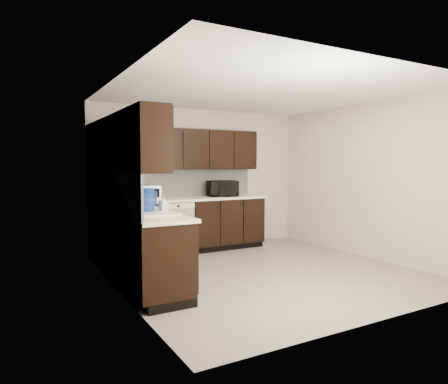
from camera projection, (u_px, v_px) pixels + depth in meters
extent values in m
plane|color=gray|center=(263.00, 272.00, 5.61)|extent=(4.00, 4.00, 0.00)
plane|color=white|center=(265.00, 92.00, 5.44)|extent=(4.00, 4.00, 0.00)
cube|color=beige|center=(201.00, 179.00, 7.27)|extent=(4.00, 0.02, 2.50)
cube|color=beige|center=(120.00, 187.00, 4.55)|extent=(0.02, 4.00, 2.50)
cube|color=beige|center=(365.00, 180.00, 6.50)|extent=(0.02, 4.00, 2.50)
cube|color=beige|center=(385.00, 192.00, 3.78)|extent=(4.00, 0.02, 2.50)
cube|color=black|center=(182.00, 227.00, 6.82)|extent=(3.00, 0.60, 0.90)
cube|color=black|center=(138.00, 249.00, 5.01)|extent=(0.60, 2.20, 0.90)
cube|color=black|center=(182.00, 249.00, 6.87)|extent=(3.00, 0.54, 0.10)
cube|color=black|center=(141.00, 280.00, 5.06)|extent=(0.54, 2.20, 0.10)
cube|color=white|center=(182.00, 199.00, 6.78)|extent=(3.03, 0.63, 0.04)
cube|color=white|center=(138.00, 212.00, 4.98)|extent=(0.63, 2.23, 0.04)
cube|color=#B1B2AD|center=(176.00, 183.00, 7.02)|extent=(3.00, 0.02, 0.48)
cube|color=#B1B2AD|center=(108.00, 190.00, 5.08)|extent=(0.02, 2.80, 0.48)
cube|color=black|center=(179.00, 149.00, 6.84)|extent=(3.00, 0.33, 0.70)
cube|color=black|center=(123.00, 144.00, 4.97)|extent=(0.33, 2.47, 0.70)
cube|color=#F2E7C6|center=(178.00, 227.00, 6.46)|extent=(0.58, 0.02, 0.78)
cube|color=#F2E7C6|center=(178.00, 206.00, 6.44)|extent=(0.58, 0.03, 0.08)
cylinder|color=black|center=(178.00, 206.00, 6.42)|extent=(0.04, 0.02, 0.04)
cube|color=#F2E7C6|center=(147.00, 212.00, 4.73)|extent=(0.54, 0.82, 0.03)
cube|color=#F2E7C6|center=(153.00, 222.00, 4.56)|extent=(0.42, 0.34, 0.16)
cube|color=#F2E7C6|center=(142.00, 217.00, 4.91)|extent=(0.42, 0.34, 0.16)
cylinder|color=silver|center=(129.00, 203.00, 4.61)|extent=(0.03, 0.03, 0.26)
cylinder|color=silver|center=(133.00, 192.00, 4.63)|extent=(0.14, 0.02, 0.02)
cylinder|color=#B2B2B7|center=(153.00, 219.00, 4.56)|extent=(0.20, 0.20, 0.10)
imported|color=black|center=(222.00, 189.00, 7.10)|extent=(0.57, 0.44, 0.28)
imported|color=gray|center=(164.00, 204.00, 4.80)|extent=(0.11, 0.11, 0.20)
imported|color=gray|center=(118.00, 198.00, 5.41)|extent=(0.12, 0.12, 0.24)
cube|color=#AEAEB0|center=(148.00, 193.00, 6.44)|extent=(0.37, 0.28, 0.23)
cube|color=silver|center=(132.00, 201.00, 5.35)|extent=(0.47, 0.37, 0.17)
cylinder|color=navy|center=(146.00, 200.00, 4.71)|extent=(0.24, 0.24, 0.29)
cylinder|color=#0D9480|center=(137.00, 196.00, 5.73)|extent=(0.14, 0.14, 0.23)
cylinder|color=silver|center=(121.00, 193.00, 5.92)|extent=(0.18, 0.18, 0.30)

